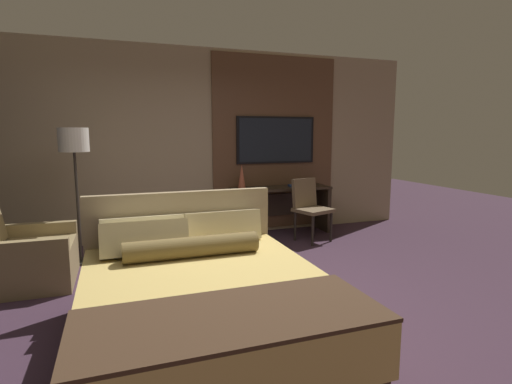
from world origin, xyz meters
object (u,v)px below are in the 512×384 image
Objects in this scene: desk at (280,202)px; vase_tall at (242,176)px; book at (296,186)px; tv at (276,140)px; bed at (203,302)px; floor_lamp at (74,151)px; desk_chair at (309,203)px; armchair_by_window at (26,260)px.

vase_tall is (-0.62, 0.02, 0.43)m from desk.
vase_tall is at bearing 175.34° from book.
vase_tall is (-0.62, -0.17, -0.53)m from tv.
floor_lamp reaches higher than bed.
armchair_by_window is at bearing 171.84° from desk_chair.
floor_lamp reaches higher than vase_tall.
bed is 3.78m from tv.
bed is 2.33× the size of desk_chair.
bed is 3.18m from desk_chair.
tv reaches higher than armchair_by_window.
desk is 0.57m from desk_chair.
desk_chair is at bearing -65.08° from desk.
armchair_by_window is at bearing -158.51° from tv.
desk_chair is (0.24, -0.71, -0.91)m from tv.
desk_chair is (0.24, -0.51, 0.05)m from desk.
armchair_by_window is 3.82× the size of book.
armchair_by_window is at bearing 129.48° from bed.
desk_chair is at bearing -31.79° from vase_tall.
vase_tall reaches higher than desk_chair.
vase_tall is at bearing 130.48° from desk_chair.
desk is 0.99m from tv.
floor_lamp is (-2.85, -0.54, 0.87)m from desk.
tv is at bearing 15.69° from vase_tall.
desk_chair is 0.51m from book.
desk is at bearing 10.63° from floor_lamp.
tv is at bearing 90.88° from desk_chair.
vase_tall is at bearing -66.77° from armchair_by_window.
tv is (-0.00, 0.20, 0.97)m from desk.
desk_chair is (2.09, 2.39, 0.22)m from bed.
tv reaches higher than desk.
armchair_by_window reaches higher than book.
bed is at bearing -120.91° from tv.
floor_lamp is 4.41× the size of vase_tall.
desk is (1.85, 2.90, 0.17)m from bed.
floor_lamp reaches higher than book.
desk is 1.18× the size of tv.
tv is 1.44× the size of armchair_by_window.
desk_chair is 3.84× the size of book.
desk_chair reaches higher than armchair_by_window.
desk is at bearing 57.43° from bed.
floor_lamp is 3.19m from book.
desk_chair reaches higher than book.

